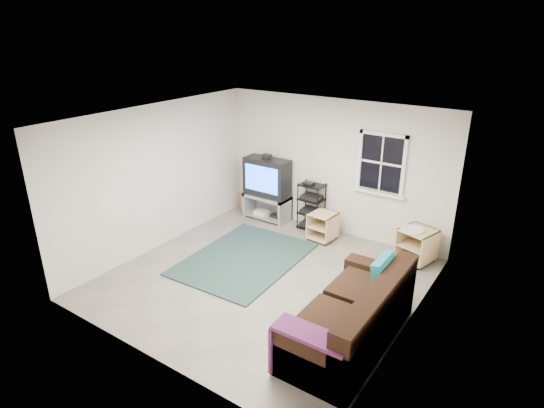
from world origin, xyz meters
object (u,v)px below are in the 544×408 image
Objects in this scene: av_rack at (311,209)px; side_table_right at (418,242)px; side_table_left at (324,225)px; sofa at (352,319)px; tv_unit at (267,184)px.

av_rack is 2.17m from side_table_right.
side_table_right is at bearing 5.27° from side_table_left.
side_table_left is 3.02m from sofa.
sofa reaches higher than av_rack.
av_rack reaches higher than side_table_left.
side_table_right is (2.17, -0.11, -0.08)m from av_rack.
sofa is (3.18, -2.68, -0.42)m from tv_unit.
tv_unit is 3.21m from side_table_right.
tv_unit is 1.45× the size of av_rack.
tv_unit is at bearing 179.22° from side_table_right.
side_table_left is at bearing 125.07° from sofa.
tv_unit reaches higher than av_rack.
tv_unit reaches higher than side_table_right.
av_rack is 1.80× the size of side_table_left.
sofa is at bearing -89.98° from side_table_right.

